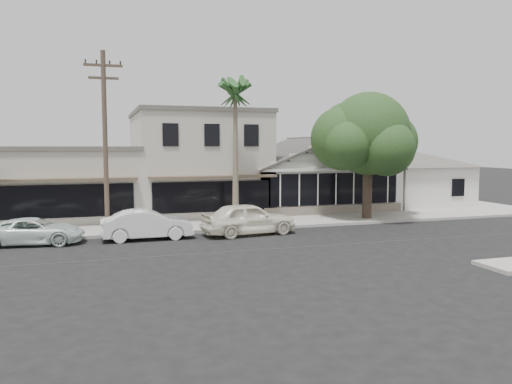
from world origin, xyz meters
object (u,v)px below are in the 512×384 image
object	(u,v)px
utility_pole	(105,139)
car_2	(35,231)
shade_tree	(365,136)
car_0	(248,219)
car_1	(147,225)

from	to	relation	value
utility_pole	car_2	distance (m)	5.35
car_2	shade_tree	xyz separation A→B (m)	(18.12, 2.17, 4.43)
utility_pole	car_2	bearing A→B (deg)	-164.04
car_0	utility_pole	bearing A→B (deg)	71.19
car_2	shade_tree	size ratio (longest dim) A/B	0.57
utility_pole	car_2	size ratio (longest dim) A/B	2.08
car_0	car_2	xyz separation A→B (m)	(-10.00, 0.53, -0.21)
utility_pole	car_1	world-z (taller)	utility_pole
shade_tree	car_1	bearing A→B (deg)	-169.30
utility_pole	car_2	world-z (taller)	utility_pole
car_0	shade_tree	xyz separation A→B (m)	(8.12, 2.69, 4.22)
utility_pole	shade_tree	xyz separation A→B (m)	(14.92, 1.25, 0.24)
car_0	shade_tree	size ratio (longest dim) A/B	0.62
car_1	car_2	xyz separation A→B (m)	(-5.00, 0.31, -0.11)
utility_pole	shade_tree	size ratio (longest dim) A/B	1.18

